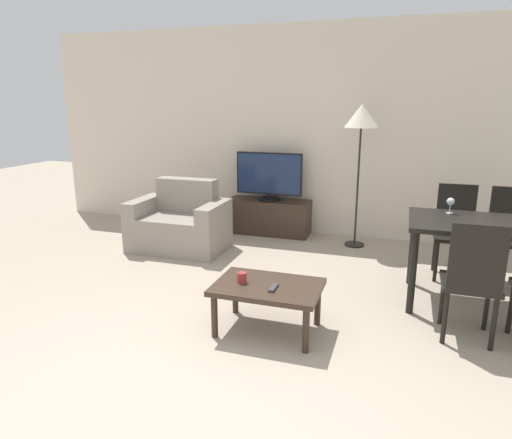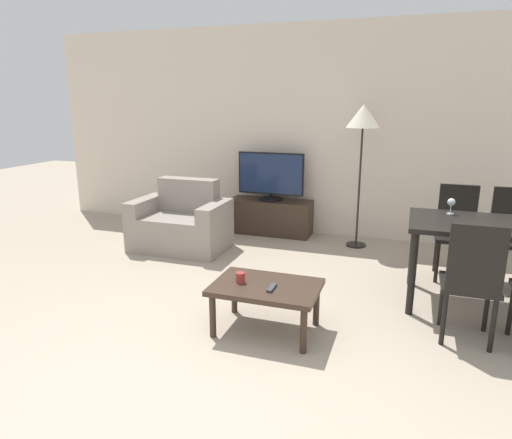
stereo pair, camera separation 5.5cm
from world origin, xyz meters
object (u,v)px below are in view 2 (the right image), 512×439
Objects in this scene: floor_lamp at (363,122)px; remote_primary at (272,288)px; dining_chair_near at (472,278)px; dining_chair_far_left at (456,228)px; tv at (271,177)px; tv_stand at (271,217)px; armchair at (181,224)px; cup_white_near at (240,278)px; wine_glass_left at (451,203)px; coffee_table at (266,291)px; dining_chair_far at (511,232)px; dining_table at (497,234)px.

floor_lamp is 2.74m from remote_primary.
dining_chair_far_left is at bearing 90.00° from dining_chair_near.
dining_chair_near is 1.43m from dining_chair_far_left.
tv is 1.39m from floor_lamp.
tv_stand is 2.80m from remote_primary.
armchair is at bearing 134.29° from remote_primary.
cup_white_near is at bearing -77.79° from tv_stand.
floor_lamp reaches higher than wine_glass_left.
armchair is at bearing 130.06° from cup_white_near.
wine_glass_left reaches higher than coffee_table.
wine_glass_left is (-0.11, 0.94, 0.35)m from dining_chair_near.
wine_glass_left reaches higher than armchair.
remote_primary is at bearing -136.36° from dining_chair_far.
remote_primary is 1.03× the size of wine_glass_left.
coffee_table is 2.61m from dining_chair_far.
remote_primary is 0.27m from cup_white_near.
floor_lamp is 1.64m from wine_glass_left.
dining_table is 0.47m from wine_glass_left.
remote_primary is at bearing -165.17° from dining_chair_near.
dining_table is at bearing 30.82° from coffee_table.
dining_chair_near is at bearing 14.83° from remote_primary.
tv reaches higher than dining_chair_far.
armchair is 1.37× the size of coffee_table.
floor_lamp reaches higher than dining_chair_far.
tv is (0.83, 0.96, 0.48)m from armchair.
dining_chair_far_left is (-0.49, 0.00, 0.00)m from dining_chair_far.
dining_chair_far_left is (2.22, -0.87, 0.28)m from tv_stand.
tv_stand is 2.86m from dining_chair_far.
dining_chair_near is at bearing -83.20° from wine_glass_left.
armchair is at bearing -130.74° from tv_stand.
dining_chair_far is (1.95, 1.73, 0.18)m from coffee_table.
dining_chair_far reaches higher than armchair.
tv_stand is 1.17× the size of dining_chair_near.
dining_chair_near is 11.38× the size of cup_white_near.
dining_table is 9.63× the size of wine_glass_left.
wine_glass_left is (0.94, -1.18, -0.65)m from floor_lamp.
dining_chair_far and dining_chair_far_left have the same top height.
coffee_table is 5.42× the size of remote_primary.
coffee_table is 0.87× the size of dining_chair_far_left.
dining_table is at bearing -32.71° from tv.
dining_table is 2.09m from floor_lamp.
armchair reaches higher than coffee_table.
armchair is 1.02× the size of tv_stand.
dining_table is 1.98m from remote_primary.
tv is 0.52× the size of floor_lamp.
wine_glass_left is at bearing -7.65° from armchair.
floor_lamp is 2.74m from cup_white_near.
tv_stand reaches higher than coffee_table.
dining_chair_near is (3.05, -1.34, 0.22)m from armchair.
floor_lamp reaches higher than remote_primary.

